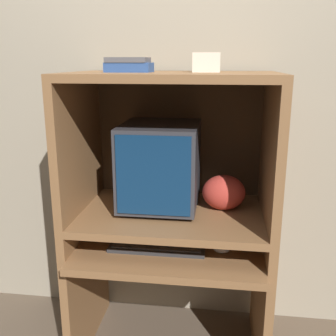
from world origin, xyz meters
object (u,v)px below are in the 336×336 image
(book_stack, at_px, (129,65))
(storage_box, at_px, (207,62))
(keyboard, at_px, (157,246))
(snack_bag, at_px, (224,192))
(mouse, at_px, (221,249))
(crt_monitor, at_px, (160,165))

(book_stack, distance_m, storage_box, 0.36)
(keyboard, bearing_deg, storage_box, 37.81)
(snack_bag, height_order, storage_box, storage_box)
(mouse, xyz_separation_m, storage_box, (-0.10, 0.16, 0.85))
(crt_monitor, distance_m, storage_box, 0.55)
(crt_monitor, bearing_deg, snack_bag, 0.34)
(keyboard, relative_size, mouse, 6.15)
(storage_box, bearing_deg, crt_monitor, 172.72)
(snack_bag, xyz_separation_m, storage_box, (-0.10, -0.03, 0.64))
(book_stack, bearing_deg, mouse, -15.12)
(mouse, bearing_deg, crt_monitor, 149.35)
(book_stack, xyz_separation_m, storage_box, (0.36, 0.04, 0.01))
(keyboard, height_order, storage_box, storage_box)
(mouse, distance_m, book_stack, 0.97)
(keyboard, xyz_separation_m, storage_box, (0.21, 0.16, 0.86))
(snack_bag, relative_size, book_stack, 1.05)
(storage_box, bearing_deg, snack_bag, 16.67)
(crt_monitor, relative_size, snack_bag, 2.03)
(keyboard, xyz_separation_m, snack_bag, (0.31, 0.19, 0.22))
(mouse, relative_size, storage_box, 0.60)
(storage_box, bearing_deg, mouse, -58.63)
(crt_monitor, bearing_deg, keyboard, -85.89)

